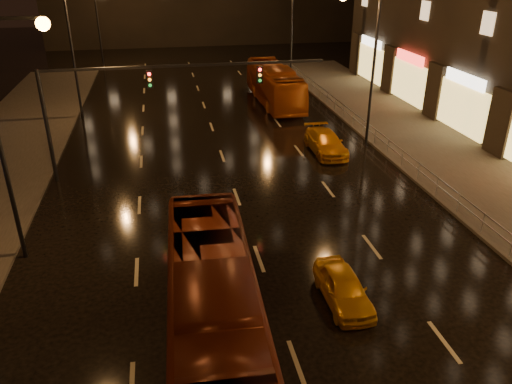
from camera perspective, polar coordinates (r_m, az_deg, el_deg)
ground at (r=29.75m, az=-3.40°, el=2.77°), size 140.00×140.00×0.00m
sidewalk_right at (r=30.19m, az=24.33°, el=0.93°), size 7.00×70.00×0.15m
traffic_signal at (r=28.10m, az=-14.12°, el=10.87°), size 15.31×0.32×6.20m
railing_right at (r=30.58m, az=16.44°, el=4.18°), size 0.05×56.00×1.00m
bus_red at (r=15.94m, az=-4.90°, el=-12.93°), size 3.11×11.48×3.17m
bus_curb at (r=43.08m, az=2.12°, el=12.18°), size 2.77×11.30×3.14m
taxi_near at (r=18.59m, az=9.96°, el=-10.71°), size 1.46×3.56×1.21m
taxi_far at (r=32.17m, az=7.97°, el=5.63°), size 1.90×4.65×1.35m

